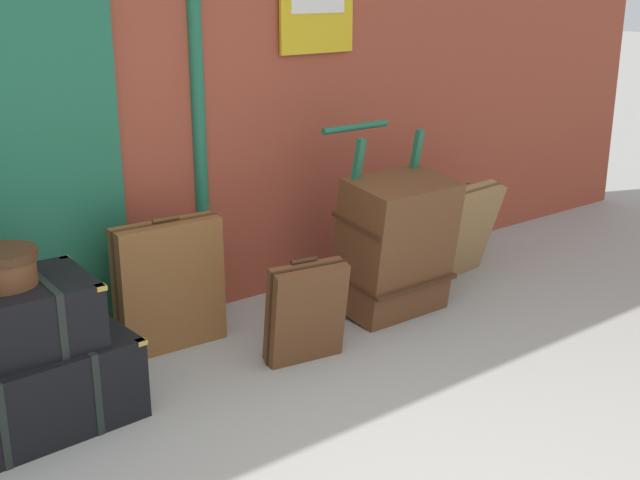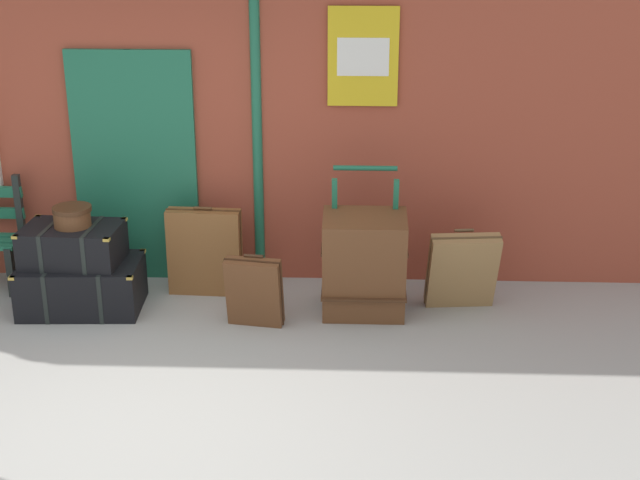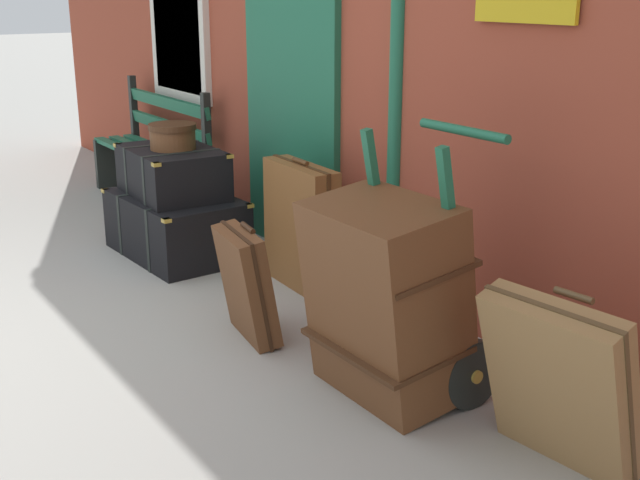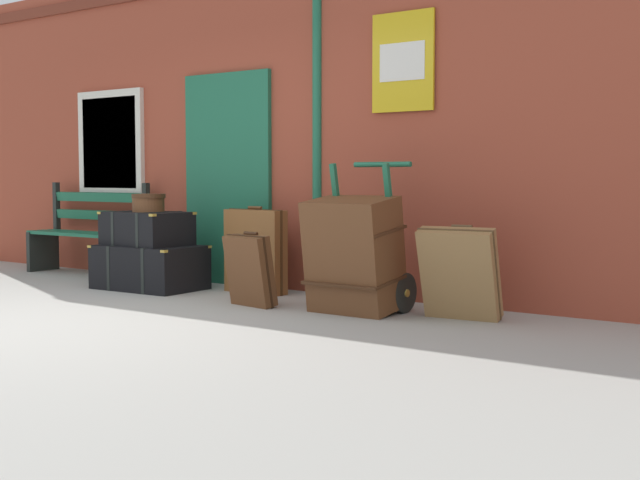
{
  "view_description": "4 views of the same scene",
  "coord_description": "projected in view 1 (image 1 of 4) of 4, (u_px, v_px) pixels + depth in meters",
  "views": [
    {
      "loc": [
        -1.9,
        -2.0,
        2.11
      ],
      "look_at": [
        1.01,
        1.72,
        0.59
      ],
      "focal_mm": 45.84,
      "sensor_mm": 36.0,
      "label": 1
    },
    {
      "loc": [
        1.49,
        -5.34,
        3.29
      ],
      "look_at": [
        1.2,
        1.75,
        0.64
      ],
      "focal_mm": 51.13,
      "sensor_mm": 36.0,
      "label": 2
    },
    {
      "loc": [
        4.19,
        -0.47,
        1.79
      ],
      "look_at": [
        0.99,
        1.68,
        0.58
      ],
      "focal_mm": 45.53,
      "sensor_mm": 36.0,
      "label": 3
    },
    {
      "loc": [
        5.36,
        -3.96,
        1.08
      ],
      "look_at": [
        1.24,
        1.65,
        0.57
      ],
      "focal_mm": 48.42,
      "sensor_mm": 36.0,
      "label": 4
    }
  ],
  "objects": [
    {
      "name": "brick_facade",
      "position": [
        85.0,
        71.0,
        4.7
      ],
      "size": [
        10.4,
        0.35,
        3.2
      ],
      "color": "#9E422D",
      "rests_on": "ground"
    },
    {
      "name": "suitcase_charcoal",
      "position": [
        462.0,
        232.0,
        5.93
      ],
      "size": [
        0.61,
        0.4,
        0.72
      ],
      "color": "olive",
      "rests_on": "ground"
    },
    {
      "name": "suitcase_cream",
      "position": [
        169.0,
        285.0,
        4.8
      ],
      "size": [
        0.66,
        0.21,
        0.81
      ],
      "color": "brown",
      "rests_on": "ground"
    },
    {
      "name": "large_brown_trunk",
      "position": [
        396.0,
        245.0,
        5.27
      ],
      "size": [
        0.7,
        0.55,
        0.93
      ],
      "color": "brown",
      "rests_on": "ground"
    },
    {
      "name": "porters_trolley",
      "position": [
        377.0,
        266.0,
        5.46
      ],
      "size": [
        0.71,
        0.6,
        1.2
      ],
      "color": "black",
      "rests_on": "ground"
    },
    {
      "name": "round_hatbox",
      "position": [
        2.0,
        265.0,
        3.79
      ],
      "size": [
        0.32,
        0.32,
        0.17
      ],
      "color": "brown",
      "rests_on": "steamer_trunk_middle"
    },
    {
      "name": "steamer_trunk_base",
      "position": [
        26.0,
        387.0,
        3.98
      ],
      "size": [
        1.04,
        0.7,
        0.43
      ],
      "color": "black",
      "rests_on": "ground"
    },
    {
      "name": "suitcase_caramel",
      "position": [
        306.0,
        312.0,
        4.63
      ],
      "size": [
        0.48,
        0.3,
        0.62
      ],
      "color": "brown",
      "rests_on": "ground"
    },
    {
      "name": "steamer_trunk_middle",
      "position": [
        6.0,
        318.0,
        3.85
      ],
      "size": [
        0.83,
        0.58,
        0.33
      ],
      "color": "black",
      "rests_on": "steamer_trunk_base"
    }
  ]
}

